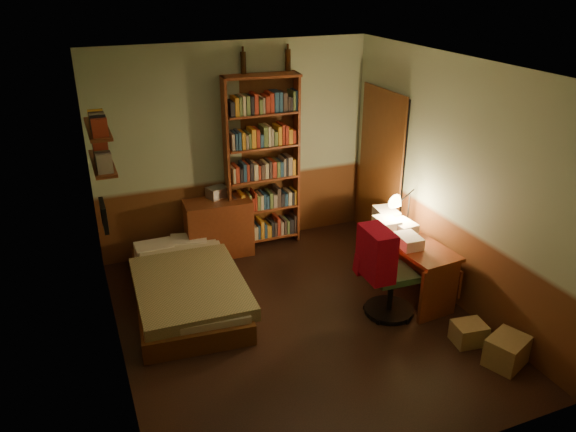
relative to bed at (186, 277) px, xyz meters
name	(u,v)px	position (x,y,z in m)	size (l,w,h in m)	color
floor	(297,322)	(0.96, -0.84, -0.30)	(3.50, 4.00, 0.02)	black
ceiling	(299,65)	(0.96, -0.84, 2.32)	(3.50, 4.00, 0.02)	silver
wall_back	(235,148)	(0.96, 1.17, 1.01)	(3.50, 0.02, 2.60)	gray
wall_left	(105,238)	(-0.80, -0.84, 1.01)	(0.02, 4.00, 2.60)	gray
wall_right	(451,182)	(2.72, -0.84, 1.01)	(0.02, 4.00, 2.60)	gray
wall_front	(420,320)	(0.96, -2.85, 1.01)	(3.50, 0.02, 2.60)	gray
doorway	(382,171)	(2.68, 0.46, 0.71)	(0.06, 0.90, 2.00)	black
door_trim	(380,171)	(2.65, 0.46, 0.71)	(0.02, 0.98, 2.08)	#4A2810
bed	(186,277)	(0.00, 0.00, 0.00)	(1.06, 1.98, 0.59)	olive
dresser	(219,228)	(0.64, 0.93, 0.07)	(0.82, 0.41, 0.73)	#642C16
mini_stereo	(217,192)	(0.68, 1.05, 0.50)	(0.25, 0.19, 0.13)	#B2B2B7
bookshelf	(262,164)	(1.27, 1.01, 0.81)	(0.95, 0.30, 2.21)	#642C16
bottle_left	(243,63)	(1.09, 1.12, 2.05)	(0.07, 0.07, 0.26)	black
bottle_right	(288,60)	(1.66, 1.12, 2.05)	(0.07, 0.07, 0.26)	black
desk	(407,266)	(2.34, -0.75, 0.03)	(0.50, 1.20, 0.64)	#642C16
paper_stack	(386,214)	(2.39, -0.16, 0.41)	(0.23, 0.31, 0.13)	silver
desk_lamp	(410,194)	(2.59, -0.32, 0.69)	(0.20, 0.20, 0.68)	black
office_chair	(393,266)	(1.93, -1.05, 0.27)	(0.57, 0.50, 1.13)	#2B4F2C
red_jacket	(361,186)	(1.65, -0.81, 1.10)	(0.24, 0.44, 0.52)	#AD0920
wall_shelf_lower	(102,163)	(-0.68, 0.26, 1.31)	(0.20, 0.90, 0.03)	#642C16
wall_shelf_upper	(98,129)	(-0.68, 0.26, 1.66)	(0.20, 0.90, 0.03)	#642C16
framed_picture	(104,216)	(-0.76, -0.24, 0.96)	(0.04, 0.32, 0.26)	black
cardboard_box_a	(507,351)	(2.49, -2.18, -0.15)	(0.37, 0.30, 0.28)	olive
cardboard_box_b	(469,333)	(2.38, -1.79, -0.19)	(0.30, 0.25, 0.21)	olive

